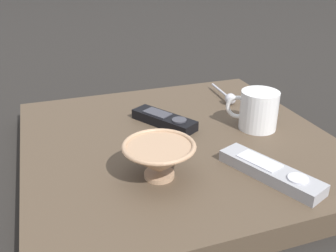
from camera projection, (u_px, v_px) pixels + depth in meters
name	position (u px, v px, depth m)	size (l,w,h in m)	color
ground_plane	(178.00, 157.00, 0.79)	(6.00, 6.00, 0.00)	black
table	(178.00, 148.00, 0.79)	(0.61, 0.60, 0.04)	#4C3D2D
cereal_bowl	(159.00, 158.00, 0.63)	(0.12, 0.12, 0.06)	tan
coffee_mug	(258.00, 110.00, 0.80)	(0.10, 0.09, 0.08)	white
teaspoon	(229.00, 98.00, 0.94)	(0.03, 0.13, 0.03)	silver
tv_remote_near	(270.00, 171.00, 0.64)	(0.11, 0.19, 0.02)	#9E9EA3
tv_remote_far	(164.00, 120.00, 0.83)	(0.12, 0.16, 0.02)	black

